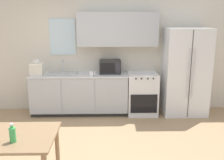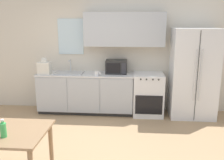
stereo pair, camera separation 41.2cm
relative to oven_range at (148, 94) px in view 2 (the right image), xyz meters
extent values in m
plane|color=tan|center=(-1.15, -1.74, -0.45)|extent=(12.00, 12.00, 0.00)
cube|color=beige|center=(-1.15, 0.35, 0.90)|extent=(12.00, 0.06, 2.70)
cube|color=silver|center=(-1.73, 0.31, 1.20)|extent=(0.56, 0.04, 0.78)
cube|color=#B2B7BC|center=(-0.54, 0.16, 1.37)|extent=(1.71, 0.32, 0.71)
cube|color=#333333|center=(-1.36, 0.06, -0.41)|extent=(2.07, 0.52, 0.08)
cube|color=#B2B7BC|center=(-1.36, 0.03, 0.01)|extent=(2.07, 0.58, 0.78)
cube|color=#B2B7BC|center=(-2.06, -0.27, 0.01)|extent=(0.67, 0.01, 0.76)
cube|color=#B2B7BC|center=(-1.36, -0.27, 0.01)|extent=(0.67, 0.01, 0.76)
cube|color=#B2B7BC|center=(-0.67, -0.27, 0.01)|extent=(0.67, 0.01, 0.76)
cube|color=silver|center=(-1.36, 0.03, 0.42)|extent=(2.10, 0.61, 0.03)
cube|color=white|center=(0.00, 0.00, 0.00)|extent=(0.64, 0.63, 0.91)
cube|color=black|center=(0.00, -0.32, -0.14)|extent=(0.56, 0.01, 0.40)
cylinder|color=#262626|center=(-0.18, -0.32, 0.41)|extent=(0.03, 0.02, 0.03)
cylinder|color=#262626|center=(-0.06, -0.32, 0.41)|extent=(0.03, 0.02, 0.03)
cylinder|color=#262626|center=(0.06, -0.32, 0.41)|extent=(0.03, 0.02, 0.03)
cylinder|color=#262626|center=(0.18, -0.32, 0.41)|extent=(0.03, 0.02, 0.03)
cube|color=white|center=(0.92, -0.02, 0.48)|extent=(0.92, 0.67, 1.86)
cube|color=#3F3F3F|center=(0.92, -0.35, 0.48)|extent=(0.01, 0.01, 1.80)
cylinder|color=silver|center=(0.87, -0.38, 0.51)|extent=(0.02, 0.02, 1.02)
cylinder|color=silver|center=(0.97, -0.38, 0.51)|extent=(0.02, 0.02, 1.02)
cube|color=#B7BABC|center=(-1.73, 0.03, 0.44)|extent=(0.62, 0.40, 0.02)
cylinder|color=silver|center=(-1.73, 0.19, 0.58)|extent=(0.02, 0.02, 0.26)
cylinder|color=silver|center=(-1.73, 0.12, 0.70)|extent=(0.02, 0.14, 0.02)
cube|color=#282828|center=(-0.70, 0.11, 0.58)|extent=(0.46, 0.35, 0.29)
cube|color=black|center=(-0.75, -0.07, 0.58)|extent=(0.29, 0.01, 0.21)
cube|color=#2D2D33|center=(-0.53, -0.07, 0.58)|extent=(0.09, 0.01, 0.23)
cylinder|color=white|center=(-1.10, -0.16, 0.48)|extent=(0.10, 0.10, 0.09)
torus|color=white|center=(-1.02, -0.16, 0.48)|extent=(0.02, 0.07, 0.07)
cube|color=silver|center=(-2.23, -0.11, 0.56)|extent=(0.26, 0.22, 0.26)
sphere|color=silver|center=(-2.23, -0.11, 0.72)|extent=(0.14, 0.14, 0.14)
cube|color=#997551|center=(-1.93, -2.57, 0.25)|extent=(1.12, 0.79, 0.03)
cylinder|color=#997551|center=(-1.43, -2.24, -0.11)|extent=(0.06, 0.06, 0.69)
cylinder|color=#3FB259|center=(-1.80, -2.73, 0.35)|extent=(0.07, 0.07, 0.17)
cylinder|color=#3FB259|center=(-1.80, -2.73, 0.45)|extent=(0.03, 0.03, 0.03)
cylinder|color=white|center=(-1.80, -2.73, 0.47)|extent=(0.04, 0.04, 0.02)
camera|label=1|loc=(-0.78, -5.24, 1.56)|focal=40.00mm
camera|label=2|loc=(-0.36, -5.22, 1.56)|focal=40.00mm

